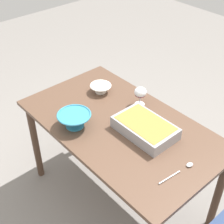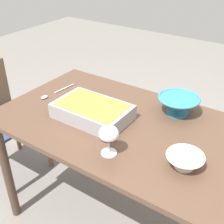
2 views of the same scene
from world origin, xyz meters
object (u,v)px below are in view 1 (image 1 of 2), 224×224
casserole_dish (145,127)px  wine_glass (140,93)px  mixing_bowl (74,119)px  serving_spoon (183,169)px  dining_table (120,135)px  small_bowl (101,88)px

casserole_dish → wine_glass: bearing=-39.1°
mixing_bowl → serving_spoon: (-0.71, -0.23, -0.05)m
dining_table → mixing_bowl: mixing_bowl is taller
mixing_bowl → small_bowl: size_ratio=1.39×
mixing_bowl → small_bowl: 0.43m
small_bowl → serving_spoon: (-0.91, 0.16, -0.03)m
wine_glass → casserole_dish: (-0.24, 0.19, -0.05)m
casserole_dish → serving_spoon: size_ratio=1.51×
dining_table → mixing_bowl: size_ratio=6.12×
casserole_dish → small_bowl: casserole_dish is taller
wine_glass → mixing_bowl: 0.50m
small_bowl → casserole_dish: bearing=170.8°
dining_table → wine_glass: 0.32m
small_bowl → serving_spoon: 0.92m
dining_table → casserole_dish: casserole_dish is taller
casserole_dish → serving_spoon: (-0.36, 0.07, -0.04)m
serving_spoon → small_bowl: bearing=-9.8°
dining_table → casserole_dish: size_ratio=3.52×
wine_glass → mixing_bowl: wine_glass is taller
mixing_bowl → serving_spoon: mixing_bowl is taller
casserole_dish → mixing_bowl: mixing_bowl is taller
small_bowl → wine_glass: bearing=-161.1°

